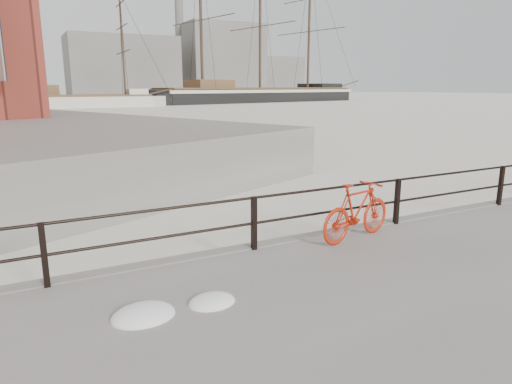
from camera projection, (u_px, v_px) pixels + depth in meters
name	position (u px, v px, depth m)	size (l,w,h in m)	color
ground	(491.00, 217.00, 11.80)	(400.00, 400.00, 0.00)	white
guardrail	(501.00, 186.00, 11.47)	(28.00, 0.10, 1.00)	black
bicycle	(357.00, 211.00, 8.88)	(1.90, 0.28, 1.15)	#B6240C
barque_black	(260.00, 102.00, 98.31)	(64.18, 21.00, 36.02)	black
schooner_mid	(86.00, 107.00, 72.97)	(27.79, 11.76, 20.09)	beige
industrial_west	(123.00, 67.00, 139.68)	(32.00, 18.00, 18.00)	gray
industrial_mid	(221.00, 61.00, 159.08)	(26.00, 20.00, 24.00)	gray
industrial_east	(271.00, 76.00, 174.90)	(20.00, 16.00, 14.00)	gray
smokestack	(180.00, 30.00, 155.28)	(2.80, 2.80, 44.00)	gray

